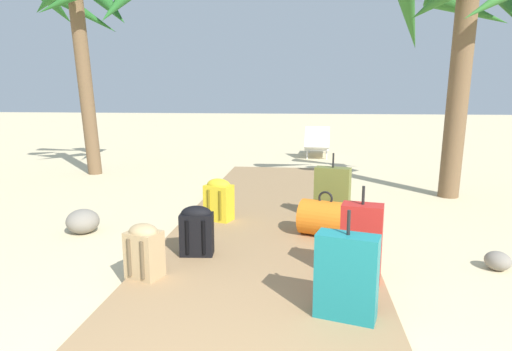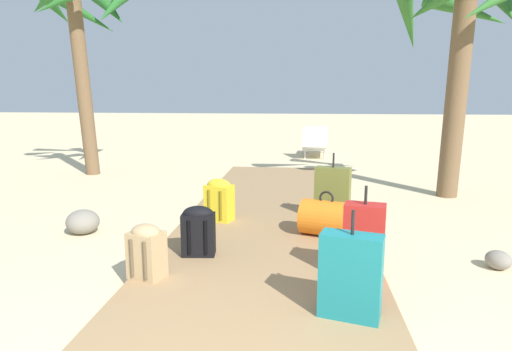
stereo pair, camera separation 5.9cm
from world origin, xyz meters
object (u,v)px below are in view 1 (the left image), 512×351
at_px(palm_tree_far_left, 85,20).
at_px(lounge_chair, 317,144).
at_px(backpack_black, 197,229).
at_px(suitcase_olive, 332,194).
at_px(backpack_yellow, 219,198).
at_px(backpack_tan, 144,249).
at_px(palm_tree_far_right, 462,29).
at_px(suitcase_red, 361,242).
at_px(suitcase_teal, 346,276).
at_px(duffel_bag_orange, 325,218).

bearing_deg(palm_tree_far_left, lounge_chair, 34.71).
xyz_separation_m(backpack_black, suitcase_olive, (1.37, 1.39, 0.07)).
distance_m(backpack_yellow, palm_tree_far_left, 5.15).
relative_size(suitcase_olive, backpack_tan, 1.76).
bearing_deg(palm_tree_far_right, suitcase_red, -116.95).
height_order(backpack_tan, palm_tree_far_left, palm_tree_far_left).
distance_m(backpack_black, palm_tree_far_right, 4.99).
distance_m(suitcase_teal, palm_tree_far_left, 7.47).
bearing_deg(backpack_black, suitcase_red, -15.33).
bearing_deg(backpack_yellow, duffel_bag_orange, -19.91).
relative_size(duffel_bag_orange, suitcase_red, 0.78).
bearing_deg(suitcase_olive, palm_tree_far_right, 41.28).
relative_size(backpack_tan, palm_tree_far_left, 0.12).
height_order(backpack_black, lounge_chair, lounge_chair).
distance_m(backpack_black, backpack_yellow, 1.19).
xyz_separation_m(palm_tree_far_left, lounge_chair, (4.49, 3.11, -2.65)).
height_order(backpack_yellow, palm_tree_far_left, palm_tree_far_left).
relative_size(suitcase_olive, suitcase_red, 1.03).
relative_size(backpack_yellow, suitcase_red, 0.65).
bearing_deg(palm_tree_far_right, palm_tree_far_left, 169.01).
relative_size(suitcase_teal, backpack_tan, 1.65).
bearing_deg(suitcase_teal, suitcase_red, 75.03).
bearing_deg(lounge_chair, backpack_black, -100.16).
bearing_deg(suitcase_teal, backpack_yellow, 120.80).
xyz_separation_m(backpack_tan, palm_tree_far_right, (3.59, 3.63, 2.22)).
distance_m(duffel_bag_orange, palm_tree_far_right, 3.83).
distance_m(suitcase_teal, palm_tree_far_right, 5.05).
bearing_deg(backpack_black, palm_tree_far_right, 43.08).
bearing_deg(palm_tree_far_right, suitcase_teal, -115.17).
bearing_deg(backpack_tan, palm_tree_far_left, 120.26).
height_order(suitcase_olive, lounge_chair, suitcase_olive).
height_order(backpack_yellow, lounge_chair, lounge_chair).
bearing_deg(suitcase_red, duffel_bag_orange, 102.34).
bearing_deg(suitcase_red, backpack_tan, -175.13).
relative_size(suitcase_olive, duffel_bag_orange, 1.32).
bearing_deg(duffel_bag_orange, suitcase_red, -77.66).
bearing_deg(backpack_yellow, palm_tree_far_right, 29.59).
relative_size(backpack_black, palm_tree_far_right, 0.14).
xyz_separation_m(backpack_black, palm_tree_far_left, (-3.16, 4.31, 2.64)).
height_order(suitcase_teal, backpack_tan, suitcase_teal).
xyz_separation_m(backpack_tan, lounge_chair, (1.65, 7.99, 0.00)).
bearing_deg(palm_tree_far_right, backpack_yellow, -150.41).
bearing_deg(suitcase_olive, backpack_yellow, -171.90).
relative_size(duffel_bag_orange, lounge_chair, 0.40).
height_order(backpack_tan, lounge_chair, lounge_chair).
xyz_separation_m(duffel_bag_orange, suitcase_red, (0.25, -1.14, 0.13)).
bearing_deg(duffel_bag_orange, suitcase_teal, -87.68).
relative_size(backpack_yellow, palm_tree_far_left, 0.14).
bearing_deg(duffel_bag_orange, suitcase_olive, 80.48).
height_order(duffel_bag_orange, lounge_chair, lounge_chair).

